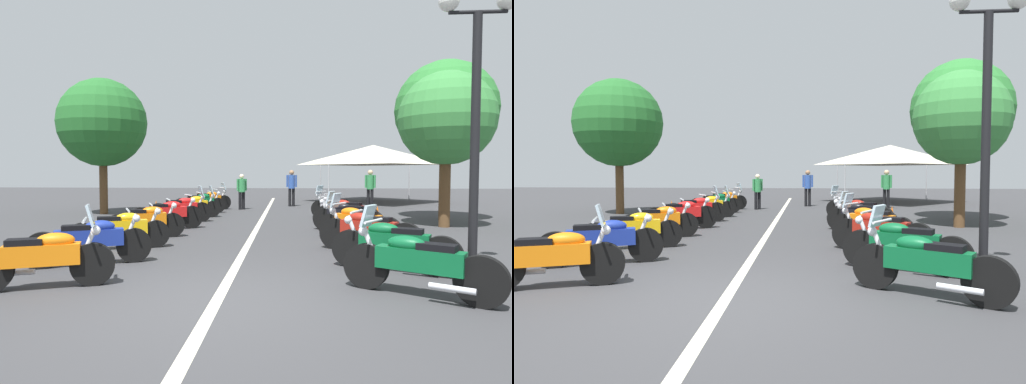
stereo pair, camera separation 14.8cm
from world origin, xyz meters
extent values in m
plane|color=#38383A|center=(0.00, 0.00, 0.00)|extent=(80.00, 80.00, 0.00)
cube|color=beige|center=(7.77, 0.00, 0.00)|extent=(29.24, 0.16, 0.01)
cylinder|color=black|center=(0.75, 1.97, 0.32)|extent=(0.37, 0.64, 0.64)
cube|color=orange|center=(0.49, 2.59, 0.50)|extent=(0.64, 1.06, 0.30)
ellipsoid|color=orange|center=(0.56, 2.43, 0.70)|extent=(0.44, 0.58, 0.22)
cube|color=black|center=(0.41, 2.80, 0.68)|extent=(0.42, 0.54, 0.12)
cylinder|color=silver|center=(0.73, 2.02, 0.62)|extent=(0.17, 0.29, 0.58)
cylinder|color=silver|center=(0.71, 2.06, 0.98)|extent=(0.59, 0.27, 0.04)
sphere|color=silver|center=(0.77, 1.92, 0.82)|extent=(0.14, 0.14, 0.14)
cylinder|color=silver|center=(0.51, 3.04, 0.22)|extent=(0.28, 0.54, 0.08)
cube|color=silver|center=(0.74, 1.98, 1.05)|extent=(0.38, 0.25, 0.32)
cylinder|color=black|center=(2.40, 1.94, 0.32)|extent=(0.39, 0.64, 0.64)
cylinder|color=black|center=(1.76, 3.35, 0.32)|extent=(0.39, 0.64, 0.64)
cube|color=navy|center=(2.08, 2.65, 0.50)|extent=(0.74, 1.18, 0.30)
ellipsoid|color=navy|center=(2.16, 2.48, 0.70)|extent=(0.45, 0.58, 0.22)
cube|color=black|center=(1.99, 2.85, 0.68)|extent=(0.44, 0.54, 0.12)
cylinder|color=silver|center=(2.38, 2.00, 0.62)|extent=(0.18, 0.29, 0.58)
cylinder|color=silver|center=(2.36, 2.04, 0.98)|extent=(0.58, 0.29, 0.04)
sphere|color=silver|center=(2.43, 1.90, 0.82)|extent=(0.14, 0.14, 0.14)
cylinder|color=silver|center=(2.05, 3.14, 0.22)|extent=(0.30, 0.53, 0.08)
cylinder|color=black|center=(3.99, 2.03, 0.30)|extent=(0.37, 0.62, 0.61)
cylinder|color=black|center=(3.40, 3.44, 0.30)|extent=(0.37, 0.62, 0.61)
cube|color=#EAB214|center=(3.70, 2.73, 0.48)|extent=(0.71, 1.18, 0.30)
ellipsoid|color=#EAB214|center=(3.77, 2.57, 0.68)|extent=(0.44, 0.58, 0.22)
cube|color=black|center=(3.61, 2.94, 0.66)|extent=(0.43, 0.54, 0.12)
cylinder|color=silver|center=(3.97, 2.08, 0.60)|extent=(0.18, 0.29, 0.58)
cylinder|color=silver|center=(3.96, 2.12, 0.96)|extent=(0.59, 0.28, 0.04)
sphere|color=silver|center=(4.01, 1.98, 0.80)|extent=(0.14, 0.14, 0.14)
cylinder|color=silver|center=(3.68, 3.23, 0.21)|extent=(0.29, 0.54, 0.08)
cylinder|color=black|center=(5.55, 2.07, 0.31)|extent=(0.37, 0.63, 0.63)
cylinder|color=black|center=(5.02, 3.33, 0.31)|extent=(0.37, 0.63, 0.63)
cube|color=orange|center=(5.28, 2.70, 0.49)|extent=(0.66, 1.06, 0.30)
ellipsoid|color=orange|center=(5.35, 2.53, 0.69)|extent=(0.44, 0.58, 0.22)
cube|color=black|center=(5.20, 2.90, 0.67)|extent=(0.42, 0.54, 0.12)
cylinder|color=silver|center=(5.52, 2.12, 0.61)|extent=(0.18, 0.29, 0.58)
cylinder|color=silver|center=(5.51, 2.16, 0.97)|extent=(0.59, 0.28, 0.04)
sphere|color=silver|center=(5.57, 2.02, 0.81)|extent=(0.14, 0.14, 0.14)
cylinder|color=silver|center=(5.29, 3.14, 0.22)|extent=(0.29, 0.54, 0.08)
cylinder|color=black|center=(7.28, 1.96, 0.34)|extent=(0.47, 0.66, 0.68)
cylinder|color=black|center=(6.50, 3.27, 0.34)|extent=(0.47, 0.66, 0.68)
cube|color=red|center=(6.89, 2.61, 0.52)|extent=(0.83, 1.14, 0.30)
ellipsoid|color=red|center=(6.98, 2.46, 0.72)|extent=(0.49, 0.58, 0.22)
cube|color=black|center=(6.78, 2.80, 0.70)|extent=(0.47, 0.55, 0.12)
cylinder|color=silver|center=(7.25, 2.01, 0.64)|extent=(0.21, 0.28, 0.58)
cylinder|color=silver|center=(7.23, 2.05, 1.00)|extent=(0.55, 0.35, 0.04)
sphere|color=silver|center=(7.30, 1.92, 0.84)|extent=(0.14, 0.14, 0.14)
cylinder|color=silver|center=(6.81, 3.10, 0.24)|extent=(0.35, 0.51, 0.08)
cylinder|color=black|center=(8.99, 2.00, 0.33)|extent=(0.41, 0.67, 0.67)
cylinder|color=black|center=(8.39, 3.31, 0.33)|extent=(0.41, 0.67, 0.67)
cube|color=red|center=(8.69, 2.65, 0.51)|extent=(0.71, 1.11, 0.30)
ellipsoid|color=red|center=(8.77, 2.49, 0.71)|extent=(0.45, 0.58, 0.22)
cube|color=black|center=(8.60, 2.85, 0.69)|extent=(0.44, 0.54, 0.12)
cylinder|color=silver|center=(8.97, 2.05, 0.63)|extent=(0.19, 0.29, 0.58)
cylinder|color=silver|center=(8.95, 2.09, 0.99)|extent=(0.58, 0.30, 0.04)
sphere|color=silver|center=(9.01, 1.95, 0.83)|extent=(0.14, 0.14, 0.14)
cylinder|color=silver|center=(8.67, 3.12, 0.23)|extent=(0.30, 0.53, 0.08)
cube|color=silver|center=(8.99, 2.02, 1.06)|extent=(0.38, 0.26, 0.32)
cylinder|color=black|center=(10.48, 1.91, 0.30)|extent=(0.35, 0.62, 0.61)
cylinder|color=black|center=(9.94, 3.31, 0.30)|extent=(0.35, 0.62, 0.61)
cube|color=#EAB214|center=(10.21, 2.61, 0.48)|extent=(0.67, 1.17, 0.30)
ellipsoid|color=#EAB214|center=(10.28, 2.44, 0.68)|extent=(0.43, 0.58, 0.22)
cube|color=black|center=(10.13, 2.82, 0.66)|extent=(0.41, 0.54, 0.12)
cylinder|color=silver|center=(10.46, 1.97, 0.60)|extent=(0.17, 0.30, 0.58)
cylinder|color=silver|center=(10.45, 2.00, 0.96)|extent=(0.59, 0.26, 0.04)
sphere|color=silver|center=(10.50, 1.86, 0.80)|extent=(0.14, 0.14, 0.14)
cylinder|color=silver|center=(10.22, 3.10, 0.21)|extent=(0.27, 0.54, 0.08)
cube|color=silver|center=(10.48, 1.93, 1.03)|extent=(0.38, 0.24, 0.32)
cylinder|color=black|center=(12.21, 1.98, 0.31)|extent=(0.39, 0.63, 0.63)
cylinder|color=black|center=(11.57, 3.37, 0.31)|extent=(0.39, 0.63, 0.63)
cube|color=#0C592D|center=(11.89, 2.68, 0.49)|extent=(0.74, 1.18, 0.30)
ellipsoid|color=#0C592D|center=(11.96, 2.51, 0.69)|extent=(0.45, 0.58, 0.22)
cube|color=black|center=(11.80, 2.88, 0.67)|extent=(0.44, 0.54, 0.12)
cylinder|color=silver|center=(12.18, 2.03, 0.61)|extent=(0.18, 0.29, 0.58)
cylinder|color=silver|center=(12.17, 2.07, 0.97)|extent=(0.58, 0.29, 0.04)
sphere|color=silver|center=(12.23, 1.93, 0.81)|extent=(0.14, 0.14, 0.14)
cylinder|color=silver|center=(11.86, 3.17, 0.22)|extent=(0.30, 0.53, 0.08)
cylinder|color=black|center=(13.85, 1.96, 0.32)|extent=(0.45, 0.62, 0.64)
cylinder|color=black|center=(13.07, 3.28, 0.32)|extent=(0.45, 0.62, 0.64)
cube|color=orange|center=(13.46, 2.62, 0.50)|extent=(0.83, 1.14, 0.30)
ellipsoid|color=orange|center=(13.55, 2.47, 0.70)|extent=(0.49, 0.58, 0.22)
cube|color=black|center=(13.35, 2.81, 0.68)|extent=(0.47, 0.55, 0.12)
cylinder|color=silver|center=(13.82, 2.02, 0.62)|extent=(0.21, 0.28, 0.58)
cylinder|color=silver|center=(13.80, 2.05, 0.98)|extent=(0.55, 0.35, 0.04)
sphere|color=silver|center=(13.88, 1.92, 0.82)|extent=(0.14, 0.14, 0.14)
cylinder|color=silver|center=(13.38, 3.11, 0.23)|extent=(0.35, 0.51, 0.08)
cube|color=silver|center=(13.84, 1.98, 1.05)|extent=(0.37, 0.29, 0.32)
cylinder|color=black|center=(0.89, -2.06, 0.33)|extent=(0.47, 0.62, 0.65)
cylinder|color=black|center=(0.09, -3.32, 0.33)|extent=(0.47, 0.62, 0.65)
cube|color=#0C592D|center=(0.49, -2.69, 0.51)|extent=(0.85, 1.11, 0.30)
ellipsoid|color=#0C592D|center=(0.58, -2.54, 0.71)|extent=(0.50, 0.58, 0.22)
cube|color=black|center=(0.37, -2.88, 0.69)|extent=(0.48, 0.54, 0.12)
cylinder|color=silver|center=(0.86, -2.11, 0.63)|extent=(0.21, 0.28, 0.58)
cylinder|color=silver|center=(0.84, -2.14, 0.99)|extent=(0.55, 0.37, 0.04)
sphere|color=silver|center=(0.92, -2.02, 0.83)|extent=(0.14, 0.14, 0.14)
cylinder|color=silver|center=(0.10, -2.97, 0.23)|extent=(0.36, 0.51, 0.08)
cube|color=silver|center=(0.88, -2.08, 1.06)|extent=(0.37, 0.30, 0.32)
cylinder|color=black|center=(2.32, -2.04, 0.33)|extent=(0.42, 0.65, 0.66)
cylinder|color=black|center=(1.65, -3.39, 0.33)|extent=(0.42, 0.65, 0.66)
cube|color=#0C592D|center=(1.99, -2.72, 0.51)|extent=(0.76, 1.15, 0.30)
ellipsoid|color=#0C592D|center=(2.07, -2.55, 0.71)|extent=(0.46, 0.58, 0.22)
cube|color=black|center=(1.89, -2.91, 0.69)|extent=(0.45, 0.55, 0.12)
cylinder|color=silver|center=(2.29, -2.09, 0.63)|extent=(0.19, 0.29, 0.58)
cylinder|color=silver|center=(2.27, -2.13, 0.99)|extent=(0.57, 0.31, 0.04)
sphere|color=silver|center=(2.34, -2.00, 0.83)|extent=(0.14, 0.14, 0.14)
cylinder|color=silver|center=(1.63, -3.04, 0.23)|extent=(0.31, 0.53, 0.08)
cylinder|color=black|center=(4.10, -1.95, 0.34)|extent=(0.47, 0.65, 0.68)
cylinder|color=black|center=(3.31, -3.27, 0.34)|extent=(0.47, 0.65, 0.68)
cube|color=maroon|center=(3.71, -2.61, 0.52)|extent=(0.84, 1.14, 0.30)
ellipsoid|color=maroon|center=(3.80, -2.45, 0.72)|extent=(0.49, 0.58, 0.22)
cube|color=black|center=(3.59, -2.80, 0.70)|extent=(0.47, 0.55, 0.12)
cylinder|color=silver|center=(4.07, -2.00, 0.64)|extent=(0.21, 0.28, 0.58)
cylinder|color=silver|center=(4.05, -2.04, 1.00)|extent=(0.55, 0.35, 0.04)
sphere|color=silver|center=(4.12, -1.91, 0.84)|extent=(0.14, 0.14, 0.14)
cylinder|color=silver|center=(3.32, -2.91, 0.24)|extent=(0.35, 0.51, 0.08)
cube|color=silver|center=(4.09, -1.97, 1.07)|extent=(0.37, 0.29, 0.32)
cylinder|color=black|center=(5.78, -2.00, 0.31)|extent=(0.42, 0.60, 0.61)
cylinder|color=black|center=(5.04, -3.32, 0.31)|extent=(0.42, 0.60, 0.61)
cube|color=orange|center=(5.41, -2.66, 0.49)|extent=(0.81, 1.14, 0.30)
ellipsoid|color=orange|center=(5.50, -2.50, 0.69)|extent=(0.48, 0.58, 0.22)
cube|color=black|center=(5.30, -2.85, 0.67)|extent=(0.46, 0.55, 0.12)
cylinder|color=silver|center=(5.75, -2.05, 0.61)|extent=(0.20, 0.29, 0.58)
cylinder|color=silver|center=(5.73, -2.09, 0.97)|extent=(0.56, 0.34, 0.04)
sphere|color=silver|center=(5.80, -1.96, 0.81)|extent=(0.14, 0.14, 0.14)
cylinder|color=silver|center=(5.03, -2.97, 0.21)|extent=(0.34, 0.52, 0.08)
cube|color=silver|center=(5.77, -2.02, 1.04)|extent=(0.37, 0.28, 0.32)
cylinder|color=black|center=(7.26, -1.96, 0.32)|extent=(0.45, 0.62, 0.64)
cylinder|color=black|center=(6.49, -3.23, 0.32)|extent=(0.45, 0.62, 0.64)
cube|color=black|center=(6.88, -2.59, 0.50)|extent=(0.82, 1.10, 0.30)
ellipsoid|color=black|center=(6.97, -2.44, 0.70)|extent=(0.49, 0.58, 0.22)
cube|color=black|center=(6.76, -2.78, 0.68)|extent=(0.47, 0.55, 0.12)
cylinder|color=silver|center=(7.23, -2.01, 0.62)|extent=(0.21, 0.28, 0.58)
cylinder|color=silver|center=(7.21, -2.05, 0.98)|extent=(0.55, 0.36, 0.04)
sphere|color=silver|center=(7.28, -1.92, 0.82)|extent=(0.14, 0.14, 0.14)
cylinder|color=silver|center=(6.49, -2.88, 0.22)|extent=(0.35, 0.51, 0.08)
cylinder|color=black|center=(8.93, -2.20, 0.30)|extent=(0.48, 0.57, 0.61)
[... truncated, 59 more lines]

